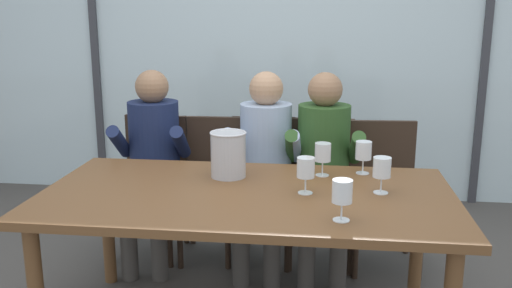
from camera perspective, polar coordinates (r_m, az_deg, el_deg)
ground at (r=3.85m, az=1.20°, el=-10.55°), size 14.00×14.00×0.00m
window_glass_panel at (r=4.67m, az=2.74°, el=10.22°), size 7.16×0.03×2.60m
window_mullion_left at (r=5.03m, az=-16.17°, el=9.95°), size 0.06×0.06×2.60m
window_mullion_right at (r=4.81m, az=22.50°, el=9.31°), size 0.06×0.06×2.60m
hillside_vineyard at (r=8.92m, az=4.78°, el=9.04°), size 13.16×2.40×1.75m
dining_table at (r=2.68m, az=-0.92°, el=-6.39°), size 1.96×1.02×0.73m
chair_near_curtain at (r=3.74m, az=-10.54°, el=-2.95°), size 0.45×0.45×0.89m
chair_left_of_center at (r=3.64m, az=-4.05°, el=-3.24°), size 0.45×0.45×0.89m
chair_center at (r=3.62m, az=0.64°, el=-3.27°), size 0.45×0.45×0.89m
chair_right_of_center at (r=3.60m, az=6.62°, el=-3.49°), size 0.44×0.44×0.89m
chair_near_window_right at (r=3.59m, az=12.90°, el=-3.77°), size 0.47×0.47×0.89m
person_navy_polo at (r=3.55m, az=-10.60°, el=-0.93°), size 0.49×0.63×1.21m
person_pale_blue_shirt at (r=3.41m, az=0.80°, el=-1.31°), size 0.47×0.61×1.21m
person_olive_shirt at (r=3.39m, az=6.94°, el=-1.49°), size 0.47×0.62×1.21m
ice_bucket_primary at (r=2.86m, az=-2.86°, el=-1.00°), size 0.19×0.19×0.24m
wine_glass_by_left_taster at (r=2.29m, az=8.82°, el=-5.01°), size 0.08×0.08×0.17m
wine_glass_near_bucket at (r=2.67m, az=12.78°, el=-2.52°), size 0.08×0.08×0.17m
wine_glass_center_pour at (r=2.90m, az=6.86°, el=-1.00°), size 0.08×0.08×0.17m
wine_glass_by_right_taster at (r=2.97m, az=10.96°, el=-0.81°), size 0.08×0.08×0.17m
wine_glass_spare_empty at (r=2.61m, az=5.12°, el=-2.59°), size 0.08×0.08×0.17m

